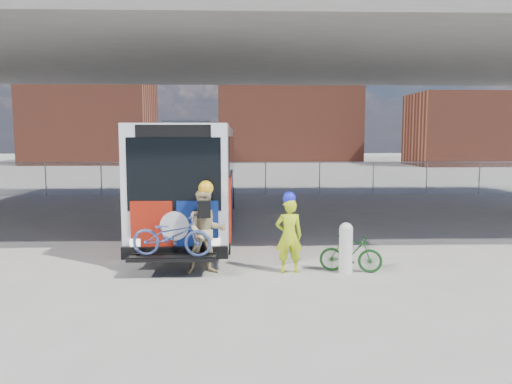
{
  "coord_description": "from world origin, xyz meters",
  "views": [
    {
      "loc": [
        -0.44,
        -15.41,
        3.23
      ],
      "look_at": [
        0.05,
        -0.8,
        1.6
      ],
      "focal_mm": 35.0,
      "sensor_mm": 36.0,
      "label": 1
    }
  ],
  "objects_px": {
    "bollard": "(346,246)",
    "cyclist_hivis": "(289,234)",
    "bike_parked": "(351,254)",
    "bus": "(196,168)",
    "cyclist_tan": "(206,230)"
  },
  "relations": [
    {
      "from": "bus",
      "to": "cyclist_hivis",
      "type": "distance_m",
      "value": 6.98
    },
    {
      "from": "bollard",
      "to": "bike_parked",
      "type": "bearing_deg",
      "value": 30.69
    },
    {
      "from": "bus",
      "to": "cyclist_tan",
      "type": "relative_size",
      "value": 5.89
    },
    {
      "from": "cyclist_tan",
      "to": "bike_parked",
      "type": "height_order",
      "value": "cyclist_tan"
    },
    {
      "from": "cyclist_tan",
      "to": "bike_parked",
      "type": "bearing_deg",
      "value": -13.31
    },
    {
      "from": "cyclist_tan",
      "to": "bollard",
      "type": "bearing_deg",
      "value": -14.78
    },
    {
      "from": "bike_parked",
      "to": "cyclist_hivis",
      "type": "bearing_deg",
      "value": 103.14
    },
    {
      "from": "cyclist_hivis",
      "to": "bike_parked",
      "type": "relative_size",
      "value": 1.31
    },
    {
      "from": "bike_parked",
      "to": "cyclist_tan",
      "type": "bearing_deg",
      "value": 103.18
    },
    {
      "from": "cyclist_hivis",
      "to": "cyclist_tan",
      "type": "bearing_deg",
      "value": -4.43
    },
    {
      "from": "bollard",
      "to": "cyclist_hivis",
      "type": "xyz_separation_m",
      "value": [
        -1.34,
        0.08,
        0.29
      ]
    },
    {
      "from": "bus",
      "to": "cyclist_tan",
      "type": "height_order",
      "value": "bus"
    },
    {
      "from": "bollard",
      "to": "cyclist_hivis",
      "type": "distance_m",
      "value": 1.38
    },
    {
      "from": "bollard",
      "to": "bike_parked",
      "type": "distance_m",
      "value": 0.26
    },
    {
      "from": "bus",
      "to": "bike_parked",
      "type": "xyz_separation_m",
      "value": [
        4.21,
        -6.31,
        -1.66
      ]
    }
  ]
}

